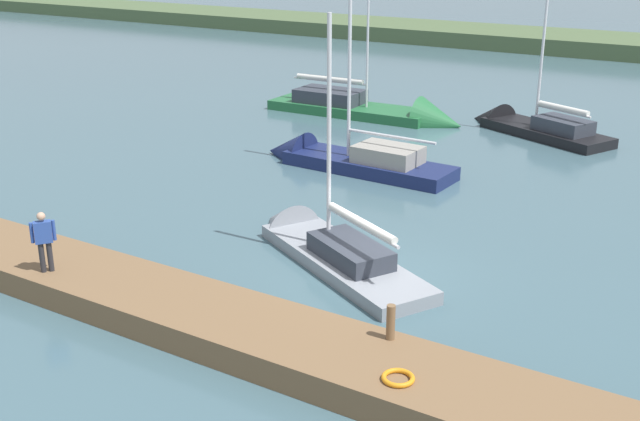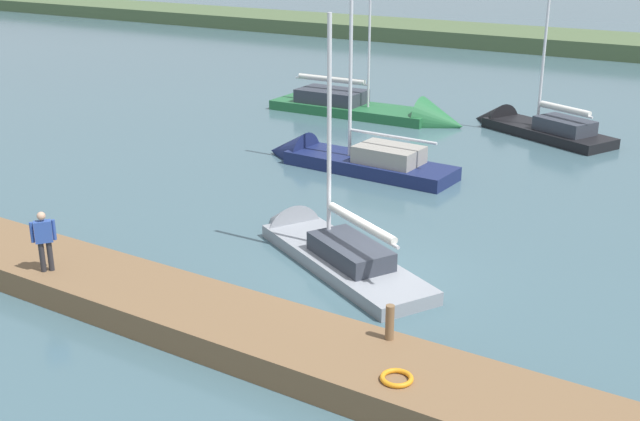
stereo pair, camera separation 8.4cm
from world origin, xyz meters
name	(u,v)px [view 1 (the left image)]	position (x,y,z in m)	size (l,w,h in m)	color
ground_plane	(367,278)	(0.00, 0.00, 0.00)	(200.00, 200.00, 0.00)	#42606B
dock_pier	(268,338)	(0.00, 4.61, 0.33)	(25.94, 2.51, 0.66)	brown
mooring_post_near	(391,322)	(-2.59, 3.73, 1.06)	(0.19, 0.19, 0.80)	brown
life_ring_buoy	(398,378)	(-3.48, 5.11, 0.71)	(0.66, 0.66, 0.10)	orange
sailboat_far_left	(320,248)	(2.05, -0.88, 0.12)	(7.80, 5.31, 7.82)	gray
sailboat_far_right	(525,129)	(1.66, -18.25, 0.12)	(7.84, 5.04, 9.37)	black
sailboat_near_dock	(341,161)	(6.03, -8.77, 0.24)	(8.34, 2.34, 9.36)	navy
sailboat_inner_slip	(380,114)	(8.70, -17.14, 0.22)	(10.32, 2.74, 11.14)	#236638
person_on_dock	(44,238)	(6.48, 5.25, 1.58)	(0.44, 0.51, 1.61)	#28282D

